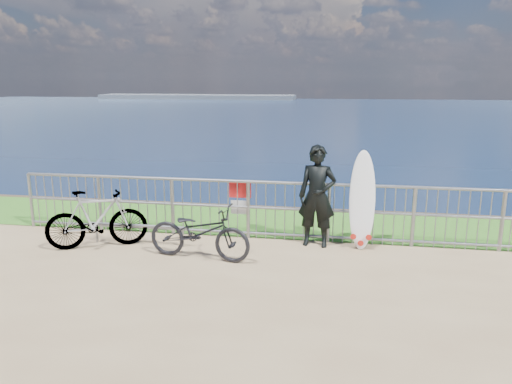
% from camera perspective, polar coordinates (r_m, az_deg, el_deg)
% --- Properties ---
extents(grass_strip, '(120.00, 120.00, 0.00)m').
position_cam_1_polar(grass_strip, '(10.53, 2.91, -3.48)').
color(grass_strip, '#2E6E1E').
rests_on(grass_strip, ground).
extents(seascape, '(260.00, 260.00, 5.00)m').
position_cam_1_polar(seascape, '(161.35, -6.66, 10.53)').
color(seascape, brown).
rests_on(seascape, ground).
extents(railing, '(10.06, 0.10, 1.13)m').
position_cam_1_polar(railing, '(9.33, 2.21, -2.03)').
color(railing, gray).
rests_on(railing, ground).
extents(surfer, '(0.71, 0.50, 1.84)m').
position_cam_1_polar(surfer, '(8.98, 7.00, -0.49)').
color(surfer, black).
rests_on(surfer, ground).
extents(surfboard, '(0.47, 0.42, 1.75)m').
position_cam_1_polar(surfboard, '(9.05, 12.03, -1.30)').
color(surfboard, white).
rests_on(surfboard, ground).
extents(bicycle_near, '(1.85, 0.84, 0.94)m').
position_cam_1_polar(bicycle_near, '(8.43, -6.50, -4.56)').
color(bicycle_near, black).
rests_on(bicycle_near, ground).
extents(bicycle_far, '(1.81, 1.20, 1.06)m').
position_cam_1_polar(bicycle_far, '(9.34, -17.76, -2.96)').
color(bicycle_far, black).
rests_on(bicycle_far, ground).
extents(bike_rack, '(1.86, 0.05, 0.39)m').
position_cam_1_polar(bike_rack, '(9.36, -13.27, -3.99)').
color(bike_rack, gray).
rests_on(bike_rack, ground).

